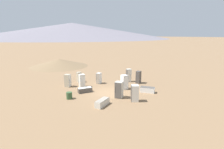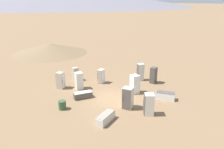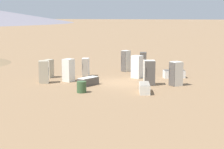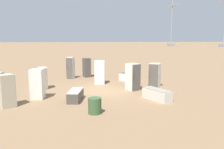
{
  "view_description": "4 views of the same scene",
  "coord_description": "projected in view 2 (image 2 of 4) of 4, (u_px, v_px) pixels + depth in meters",
  "views": [
    {
      "loc": [
        13.74,
        15.11,
        6.97
      ],
      "look_at": [
        -1.38,
        -0.26,
        2.0
      ],
      "focal_mm": 28.0,
      "sensor_mm": 36.0,
      "label": 1
    },
    {
      "loc": [
        12.48,
        13.72,
        8.79
      ],
      "look_at": [
        -1.08,
        -0.87,
        1.91
      ],
      "focal_mm": 35.0,
      "sensor_mm": 36.0,
      "label": 2
    },
    {
      "loc": [
        26.79,
        8.83,
        5.09
      ],
      "look_at": [
        1.36,
        -0.09,
        0.85
      ],
      "focal_mm": 60.0,
      "sensor_mm": 36.0,
      "label": 3
    },
    {
      "loc": [
        14.12,
        -3.26,
        3.43
      ],
      "look_at": [
        -1.3,
        1.3,
        0.93
      ],
      "focal_mm": 35.0,
      "sensor_mm": 36.0,
      "label": 4
    }
  ],
  "objects": [
    {
      "name": "discarded_fridge_3",
      "position": [
        79.0,
        81.0,
        22.35
      ],
      "size": [
        0.87,
        0.9,
        1.77
      ],
      "rotation": [
        0.0,
        0.0,
        2.88
      ],
      "color": "silver",
      "rests_on": "ground_plane"
    },
    {
      "name": "dirt_mound",
      "position": [
        50.0,
        48.0,
        37.43
      ],
      "size": [
        12.61,
        12.61,
        1.64
      ],
      "color": "#7F6647",
      "rests_on": "ground_plane"
    },
    {
      "name": "discarded_fridge_7",
      "position": [
        83.0,
        95.0,
        20.41
      ],
      "size": [
        1.82,
        1.17,
        0.6
      ],
      "rotation": [
        0.0,
        0.0,
        4.38
      ],
      "color": "#4C4742",
      "rests_on": "ground_plane"
    },
    {
      "name": "discarded_fridge_10",
      "position": [
        75.0,
        74.0,
        24.74
      ],
      "size": [
        0.69,
        0.72,
        1.52
      ],
      "rotation": [
        0.0,
        0.0,
        2.95
      ],
      "color": "#B2A88E",
      "rests_on": "ground_plane"
    },
    {
      "name": "discarded_fridge_4",
      "position": [
        128.0,
        98.0,
        18.34
      ],
      "size": [
        1.0,
        1.01,
        1.86
      ],
      "rotation": [
        0.0,
        0.0,
        5.1
      ],
      "color": "beige",
      "rests_on": "ground_plane"
    },
    {
      "name": "discarded_fridge_8",
      "position": [
        135.0,
        84.0,
        21.36
      ],
      "size": [
        0.95,
        0.94,
        1.85
      ],
      "rotation": [
        0.0,
        0.0,
        1.29
      ],
      "color": "white",
      "rests_on": "ground_plane"
    },
    {
      "name": "discarded_fridge_6",
      "position": [
        61.0,
        80.0,
        22.53
      ],
      "size": [
        0.93,
        0.95,
        1.72
      ],
      "rotation": [
        0.0,
        0.0,
        0.47
      ],
      "color": "#B2A88E",
      "rests_on": "ground_plane"
    },
    {
      "name": "discarded_fridge_0",
      "position": [
        154.0,
        75.0,
        23.96
      ],
      "size": [
        0.88,
        0.73,
        1.79
      ],
      "rotation": [
        0.0,
        0.0,
        1.79
      ],
      "color": "#4C4742",
      "rests_on": "ground_plane"
    },
    {
      "name": "ground_plane",
      "position": [
        110.0,
        99.0,
        20.4
      ],
      "size": [
        1000.0,
        1000.0,
        0.0
      ],
      "primitive_type": "plane",
      "color": "#846647"
    },
    {
      "name": "discarded_fridge_5",
      "position": [
        101.0,
        76.0,
        23.99
      ],
      "size": [
        0.8,
        0.69,
        1.55
      ],
      "rotation": [
        0.0,
        0.0,
        4.95
      ],
      "color": "white",
      "rests_on": "ground_plane"
    },
    {
      "name": "discarded_fridge_2",
      "position": [
        140.0,
        72.0,
        24.75
      ],
      "size": [
        0.88,
        0.83,
        1.94
      ],
      "rotation": [
        0.0,
        0.0,
        4.23
      ],
      "color": "silver",
      "rests_on": "ground_plane"
    },
    {
      "name": "discarded_fridge_1",
      "position": [
        105.0,
        118.0,
        16.46
      ],
      "size": [
        1.94,
        1.19,
        0.64
      ],
      "rotation": [
        0.0,
        0.0,
        5.01
      ],
      "color": "beige",
      "rests_on": "ground_plane"
    },
    {
      "name": "discarded_fridge_9",
      "position": [
        165.0,
        96.0,
        20.2
      ],
      "size": [
        1.44,
        1.89,
        0.67
      ],
      "rotation": [
        0.0,
        0.0,
        0.46
      ],
      "color": "white",
      "rests_on": "ground_plane"
    },
    {
      "name": "discarded_fridge_11",
      "position": [
        149.0,
        104.0,
        17.3
      ],
      "size": [
        1.05,
        1.05,
        1.78
      ],
      "rotation": [
        0.0,
        0.0,
        3.96
      ],
      "color": "silver",
      "rests_on": "ground_plane"
    },
    {
      "name": "rusty_barrel",
      "position": [
        62.0,
        105.0,
        18.33
      ],
      "size": [
        0.63,
        0.63,
        0.76
      ],
      "color": "#385633",
      "rests_on": "ground_plane"
    }
  ]
}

